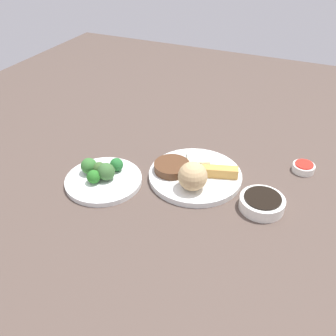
# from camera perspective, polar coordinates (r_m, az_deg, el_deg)

# --- Properties ---
(tabletop) EXTENTS (2.20, 2.20, 0.02)m
(tabletop) POSITION_cam_1_polar(r_m,az_deg,el_deg) (1.02, 4.19, -2.46)
(tabletop) COLOR #4D3F37
(tabletop) RESTS_ON ground
(main_plate) EXTENTS (0.25, 0.25, 0.02)m
(main_plate) POSITION_cam_1_polar(r_m,az_deg,el_deg) (1.02, 4.19, -1.17)
(main_plate) COLOR white
(main_plate) RESTS_ON tabletop
(rice_scoop) EXTENTS (0.08, 0.08, 0.08)m
(rice_scoop) POSITION_cam_1_polar(r_m,az_deg,el_deg) (0.94, 3.81, -1.29)
(rice_scoop) COLOR tan
(rice_scoop) RESTS_ON main_plate
(spring_roll) EXTENTS (0.10, 0.05, 0.03)m
(spring_roll) POSITION_cam_1_polar(r_m,az_deg,el_deg) (1.01, 7.98, -0.58)
(spring_roll) COLOR #C69245
(spring_roll) RESTS_ON main_plate
(crab_rangoon_wonton) EXTENTS (0.08, 0.08, 0.01)m
(crab_rangoon_wonton) POSITION_cam_1_polar(r_m,az_deg,el_deg) (1.07, 4.65, 1.53)
(crab_rangoon_wonton) COLOR beige
(crab_rangoon_wonton) RESTS_ON main_plate
(stir_fry_heap) EXTENTS (0.10, 0.10, 0.02)m
(stir_fry_heap) POSITION_cam_1_polar(r_m,az_deg,el_deg) (1.02, 0.53, 0.09)
(stir_fry_heap) COLOR #50301C
(stir_fry_heap) RESTS_ON main_plate
(broccoli_plate) EXTENTS (0.21, 0.21, 0.01)m
(broccoli_plate) POSITION_cam_1_polar(r_m,az_deg,el_deg) (1.02, -9.85, -1.90)
(broccoli_plate) COLOR white
(broccoli_plate) RESTS_ON tabletop
(broccoli_floret_0) EXTENTS (0.05, 0.05, 0.05)m
(broccoli_floret_0) POSITION_cam_1_polar(r_m,az_deg,el_deg) (1.00, -9.48, -0.56)
(broccoli_floret_0) COLOR #396431
(broccoli_floret_0) RESTS_ON broccoli_plate
(broccoli_floret_1) EXTENTS (0.04, 0.04, 0.04)m
(broccoli_floret_1) POSITION_cam_1_polar(r_m,az_deg,el_deg) (1.03, -7.91, 0.51)
(broccoli_floret_1) COLOR #21642B
(broccoli_floret_1) RESTS_ON broccoli_plate
(broccoli_floret_2) EXTENTS (0.04, 0.04, 0.04)m
(broccoli_floret_2) POSITION_cam_1_polar(r_m,az_deg,el_deg) (0.99, -11.35, -1.33)
(broccoli_floret_2) COLOR #266E22
(broccoli_floret_2) RESTS_ON broccoli_plate
(broccoli_floret_3) EXTENTS (0.04, 0.04, 0.04)m
(broccoli_floret_3) POSITION_cam_1_polar(r_m,az_deg,el_deg) (1.03, -12.05, 0.30)
(broccoli_floret_3) COLOR #346C2E
(broccoli_floret_3) RESTS_ON broccoli_plate
(broccoli_floret_4) EXTENTS (0.04, 0.04, 0.04)m
(broccoli_floret_4) POSITION_cam_1_polar(r_m,az_deg,el_deg) (1.02, -10.49, -0.10)
(broccoli_floret_4) COLOR #395A2A
(broccoli_floret_4) RESTS_ON broccoli_plate
(soy_sauce_bowl) EXTENTS (0.11, 0.11, 0.03)m
(soy_sauce_bowl) POSITION_cam_1_polar(r_m,az_deg,el_deg) (0.94, 14.21, -5.27)
(soy_sauce_bowl) COLOR white
(soy_sauce_bowl) RESTS_ON tabletop
(soy_sauce_bowl_liquid) EXTENTS (0.09, 0.09, 0.00)m
(soy_sauce_bowl_liquid) POSITION_cam_1_polar(r_m,az_deg,el_deg) (0.93, 14.36, -4.46)
(soy_sauce_bowl_liquid) COLOR black
(soy_sauce_bowl_liquid) RESTS_ON soy_sauce_bowl
(sauce_ramekin_sweet_and_sour) EXTENTS (0.06, 0.06, 0.02)m
(sauce_ramekin_sweet_and_sour) POSITION_cam_1_polar(r_m,az_deg,el_deg) (1.11, 20.07, 0.01)
(sauce_ramekin_sweet_and_sour) COLOR white
(sauce_ramekin_sweet_and_sour) RESTS_ON tabletop
(sauce_ramekin_sweet_and_sour_liquid) EXTENTS (0.05, 0.05, 0.00)m
(sauce_ramekin_sweet_and_sour_liquid) POSITION_cam_1_polar(r_m,az_deg,el_deg) (1.10, 20.20, 0.54)
(sauce_ramekin_sweet_and_sour_liquid) COLOR red
(sauce_ramekin_sweet_and_sour_liquid) RESTS_ON sauce_ramekin_sweet_and_sour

